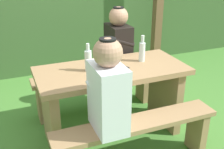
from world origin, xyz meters
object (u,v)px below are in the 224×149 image
object	(u,v)px
bench_near	(136,135)
drinking_glass	(111,62)
cell_phone	(121,67)
person_black_coat	(118,42)
person_white_shirt	(108,89)
bottle_right	(142,51)
bottle_left	(88,60)
picnic_table	(112,90)
bench_far	(95,84)

from	to	relation	value
bench_near	drinking_glass	world-z (taller)	drinking_glass
cell_phone	bench_near	bearing A→B (deg)	-121.32
bench_near	cell_phone	distance (m)	0.66
bench_near	drinking_glass	xyz separation A→B (m)	(0.00, 0.58, 0.44)
person_black_coat	cell_phone	bearing A→B (deg)	-110.31
person_white_shirt	drinking_glass	distance (m)	0.63
drinking_glass	bottle_right	distance (m)	0.34
bottle_left	bottle_right	distance (m)	0.56
picnic_table	person_white_shirt	world-z (taller)	person_white_shirt
person_black_coat	bottle_left	size ratio (longest dim) A/B	2.80
bench_far	bottle_right	size ratio (longest dim) A/B	5.39
bottle_left	bottle_right	world-z (taller)	bottle_right
bench_far	cell_phone	bearing A→B (deg)	-80.72
picnic_table	bottle_right	bearing A→B (deg)	10.68
picnic_table	person_black_coat	distance (m)	0.68
person_black_coat	person_white_shirt	bearing A→B (deg)	-116.83
picnic_table	bottle_right	distance (m)	0.48
cell_phone	person_black_coat	bearing A→B (deg)	48.10
person_black_coat	bottle_right	xyz separation A→B (m)	(0.05, -0.47, 0.03)
person_white_shirt	bottle_left	xyz separation A→B (m)	(0.03, 0.55, 0.03)
person_black_coat	drinking_glass	size ratio (longest dim) A/B	8.32
cell_phone	drinking_glass	bearing A→B (deg)	123.38
bench_near	bench_far	bearing A→B (deg)	90.00
cell_phone	bench_far	bearing A→B (deg)	77.70
picnic_table	bottle_left	bearing A→B (deg)	173.86
picnic_table	cell_phone	bearing A→B (deg)	-8.15
picnic_table	bottle_left	xyz separation A→B (m)	(-0.22, 0.02, 0.33)
bench_near	picnic_table	bearing A→B (deg)	90.00
bench_far	bottle_right	distance (m)	0.77
person_white_shirt	person_black_coat	xyz separation A→B (m)	(0.54, 1.06, 0.00)
person_black_coat	bottle_right	distance (m)	0.47
bench_far	cell_phone	distance (m)	0.68
bottle_left	picnic_table	bearing A→B (deg)	-6.14
person_white_shirt	drinking_glass	bearing A→B (deg)	66.54
person_white_shirt	bottle_left	bearing A→B (deg)	87.29
bench_near	cell_phone	world-z (taller)	cell_phone
picnic_table	bottle_right	size ratio (longest dim) A/B	5.39
person_black_coat	bench_far	bearing A→B (deg)	179.35
bottle_left	cell_phone	distance (m)	0.33
bench_near	cell_phone	xyz separation A→B (m)	(0.09, 0.52, 0.40)
person_white_shirt	bench_near	bearing A→B (deg)	-0.77
person_white_shirt	bottle_right	world-z (taller)	person_white_shirt
drinking_glass	cell_phone	world-z (taller)	drinking_glass
person_black_coat	drinking_glass	bearing A→B (deg)	-120.59
drinking_glass	bench_far	bearing A→B (deg)	90.52
person_black_coat	cell_phone	size ratio (longest dim) A/B	5.14
bench_far	bottle_right	xyz separation A→B (m)	(0.34, -0.47, 0.50)
person_white_shirt	bottle_right	distance (m)	0.84
picnic_table	bottle_left	world-z (taller)	bottle_left
person_white_shirt	bottle_left	size ratio (longest dim) A/B	2.80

